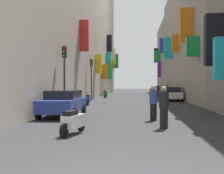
{
  "coord_description": "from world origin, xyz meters",
  "views": [
    {
      "loc": [
        0.06,
        -4.74,
        1.78
      ],
      "look_at": [
        -2.58,
        26.57,
        1.42
      ],
      "focal_mm": 44.85,
      "sensor_mm": 36.0,
      "label": 1
    }
  ],
  "objects_px": {
    "scooter_white": "(73,121)",
    "traffic_light_near_corner": "(64,67)",
    "parked_car_white": "(171,93)",
    "pedestrian_near_left": "(153,103)",
    "parked_car_blue": "(63,103)",
    "pedestrian_crossing": "(161,91)",
    "pedestrian_mid_street": "(153,95)",
    "parked_car_grey": "(155,89)",
    "scooter_green": "(105,94)",
    "pedestrian_far_away": "(164,107)",
    "scooter_orange": "(151,93)",
    "parked_car_red": "(161,91)",
    "scooter_blue": "(88,99)",
    "traffic_light_far_corner": "(91,72)",
    "pedestrian_near_right": "(166,90)"
  },
  "relations": [
    {
      "from": "parked_car_blue",
      "to": "pedestrian_near_right",
      "type": "height_order",
      "value": "pedestrian_near_right"
    },
    {
      "from": "pedestrian_far_away",
      "to": "scooter_green",
      "type": "bearing_deg",
      "value": 101.57
    },
    {
      "from": "parked_car_blue",
      "to": "scooter_white",
      "type": "height_order",
      "value": "parked_car_blue"
    },
    {
      "from": "parked_car_grey",
      "to": "scooter_orange",
      "type": "distance_m",
      "value": 14.54
    },
    {
      "from": "parked_car_red",
      "to": "scooter_blue",
      "type": "xyz_separation_m",
      "value": [
        -7.96,
        -19.5,
        -0.25
      ]
    },
    {
      "from": "parked_car_blue",
      "to": "scooter_green",
      "type": "bearing_deg",
      "value": 89.91
    },
    {
      "from": "pedestrian_crossing",
      "to": "pedestrian_near_right",
      "type": "height_order",
      "value": "pedestrian_near_right"
    },
    {
      "from": "parked_car_blue",
      "to": "traffic_light_near_corner",
      "type": "bearing_deg",
      "value": 103.25
    },
    {
      "from": "parked_car_grey",
      "to": "scooter_orange",
      "type": "xyz_separation_m",
      "value": [
        -1.54,
        -14.45,
        -0.28
      ]
    },
    {
      "from": "pedestrian_crossing",
      "to": "parked_car_red",
      "type": "bearing_deg",
      "value": 84.58
    },
    {
      "from": "scooter_orange",
      "to": "parked_car_grey",
      "type": "bearing_deg",
      "value": 83.91
    },
    {
      "from": "pedestrian_far_away",
      "to": "traffic_light_near_corner",
      "type": "distance_m",
      "value": 9.15
    },
    {
      "from": "parked_car_red",
      "to": "pedestrian_crossing",
      "type": "relative_size",
      "value": 2.41
    },
    {
      "from": "scooter_green",
      "to": "pedestrian_mid_street",
      "type": "relative_size",
      "value": 1.2
    },
    {
      "from": "parked_car_grey",
      "to": "traffic_light_near_corner",
      "type": "relative_size",
      "value": 0.99
    },
    {
      "from": "pedestrian_near_left",
      "to": "pedestrian_mid_street",
      "type": "distance_m",
      "value": 11.08
    },
    {
      "from": "scooter_white",
      "to": "traffic_light_near_corner",
      "type": "relative_size",
      "value": 0.42
    },
    {
      "from": "parked_car_white",
      "to": "pedestrian_far_away",
      "type": "relative_size",
      "value": 2.52
    },
    {
      "from": "parked_car_red",
      "to": "parked_car_white",
      "type": "height_order",
      "value": "parked_car_white"
    },
    {
      "from": "scooter_orange",
      "to": "pedestrian_crossing",
      "type": "xyz_separation_m",
      "value": [
        0.78,
        -6.71,
        0.42
      ]
    },
    {
      "from": "pedestrian_mid_street",
      "to": "traffic_light_near_corner",
      "type": "xyz_separation_m",
      "value": [
        -6.15,
        -6.69,
        2.12
      ]
    },
    {
      "from": "parked_car_grey",
      "to": "pedestrian_crossing",
      "type": "height_order",
      "value": "pedestrian_crossing"
    },
    {
      "from": "parked_car_blue",
      "to": "scooter_blue",
      "type": "xyz_separation_m",
      "value": [
        -0.09,
        8.31,
        -0.29
      ]
    },
    {
      "from": "parked_car_white",
      "to": "pedestrian_near_left",
      "type": "distance_m",
      "value": 16.5
    },
    {
      "from": "scooter_white",
      "to": "pedestrian_near_right",
      "type": "distance_m",
      "value": 29.84
    },
    {
      "from": "scooter_orange",
      "to": "traffic_light_near_corner",
      "type": "height_order",
      "value": "traffic_light_near_corner"
    },
    {
      "from": "pedestrian_near_left",
      "to": "traffic_light_near_corner",
      "type": "bearing_deg",
      "value": 141.64
    },
    {
      "from": "parked_car_white",
      "to": "pedestrian_near_left",
      "type": "relative_size",
      "value": 2.5
    },
    {
      "from": "parked_car_red",
      "to": "pedestrian_far_away",
      "type": "bearing_deg",
      "value": -95.08
    },
    {
      "from": "pedestrian_crossing",
      "to": "pedestrian_mid_street",
      "type": "bearing_deg",
      "value": -100.26
    },
    {
      "from": "parked_car_grey",
      "to": "scooter_blue",
      "type": "bearing_deg",
      "value": -104.15
    },
    {
      "from": "scooter_orange",
      "to": "traffic_light_far_corner",
      "type": "height_order",
      "value": "traffic_light_far_corner"
    },
    {
      "from": "parked_car_red",
      "to": "scooter_orange",
      "type": "bearing_deg",
      "value": -119.36
    },
    {
      "from": "pedestrian_near_left",
      "to": "pedestrian_mid_street",
      "type": "height_order",
      "value": "pedestrian_near_left"
    },
    {
      "from": "parked_car_blue",
      "to": "pedestrian_mid_street",
      "type": "height_order",
      "value": "pedestrian_mid_street"
    },
    {
      "from": "parked_car_white",
      "to": "parked_car_grey",
      "type": "bearing_deg",
      "value": 90.0
    },
    {
      "from": "parked_car_red",
      "to": "pedestrian_far_away",
      "type": "xyz_separation_m",
      "value": [
        -2.8,
        -31.56,
        0.13
      ]
    },
    {
      "from": "parked_car_red",
      "to": "traffic_light_near_corner",
      "type": "distance_m",
      "value": 26.32
    },
    {
      "from": "scooter_orange",
      "to": "pedestrian_crossing",
      "type": "height_order",
      "value": "pedestrian_crossing"
    },
    {
      "from": "parked_car_white",
      "to": "pedestrian_far_away",
      "type": "distance_m",
      "value": 18.84
    },
    {
      "from": "pedestrian_near_right",
      "to": "parked_car_red",
      "type": "bearing_deg",
      "value": 94.07
    },
    {
      "from": "parked_car_grey",
      "to": "pedestrian_mid_street",
      "type": "height_order",
      "value": "pedestrian_mid_street"
    },
    {
      "from": "parked_car_grey",
      "to": "traffic_light_far_corner",
      "type": "relative_size",
      "value": 0.96
    },
    {
      "from": "scooter_orange",
      "to": "pedestrian_near_right",
      "type": "xyz_separation_m",
      "value": [
        1.99,
        -1.01,
        0.43
      ]
    },
    {
      "from": "parked_car_grey",
      "to": "pedestrian_far_away",
      "type": "relative_size",
      "value": 2.49
    },
    {
      "from": "scooter_blue",
      "to": "scooter_white",
      "type": "relative_size",
      "value": 1.04
    },
    {
      "from": "scooter_orange",
      "to": "pedestrian_near_left",
      "type": "height_order",
      "value": "pedestrian_near_left"
    },
    {
      "from": "pedestrian_mid_street",
      "to": "parked_car_blue",
      "type": "bearing_deg",
      "value": -119.2
    },
    {
      "from": "scooter_white",
      "to": "parked_car_grey",
      "type": "bearing_deg",
      "value": 82.4
    },
    {
      "from": "parked_car_blue",
      "to": "scooter_white",
      "type": "bearing_deg",
      "value": -71.76
    }
  ]
}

